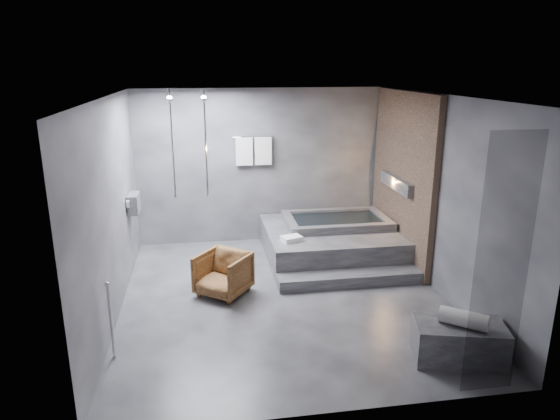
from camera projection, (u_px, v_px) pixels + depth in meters
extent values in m
plane|color=#2D2D2F|center=(284.00, 297.00, 7.12)|extent=(5.00, 5.00, 0.00)
cube|color=#4B4B4D|center=(285.00, 96.00, 6.33)|extent=(4.50, 5.00, 0.04)
cube|color=#37373C|center=(262.00, 167.00, 9.09)|extent=(4.50, 0.04, 2.80)
cube|color=#37373C|center=(332.00, 278.00, 4.35)|extent=(4.50, 0.04, 2.80)
cube|color=#37373C|center=(111.00, 210.00, 6.38)|extent=(0.04, 5.00, 2.80)
cube|color=#37373C|center=(441.00, 196.00, 7.06)|extent=(0.04, 5.00, 2.80)
cube|color=#99755A|center=(402.00, 177.00, 8.24)|extent=(0.10, 2.40, 2.78)
cube|color=#FF9938|center=(397.00, 183.00, 8.25)|extent=(0.14, 1.20, 0.20)
cube|color=gray|center=(134.00, 203.00, 7.81)|extent=(0.16, 0.42, 0.30)
imported|color=beige|center=(134.00, 208.00, 7.73)|extent=(0.08, 0.08, 0.21)
imported|color=beige|center=(135.00, 206.00, 7.92)|extent=(0.07, 0.07, 0.15)
cylinder|color=silver|center=(206.00, 144.00, 8.37)|extent=(0.04, 0.04, 1.80)
cylinder|color=silver|center=(172.00, 145.00, 8.29)|extent=(0.04, 0.04, 1.80)
cylinder|color=silver|center=(253.00, 137.00, 8.86)|extent=(0.75, 0.02, 0.02)
cube|color=white|center=(244.00, 151.00, 8.88)|extent=(0.30, 0.06, 0.50)
cube|color=white|center=(263.00, 151.00, 8.93)|extent=(0.30, 0.06, 0.50)
cylinder|color=silver|center=(111.00, 322.00, 5.53)|extent=(0.04, 0.04, 0.90)
cube|color=black|center=(501.00, 269.00, 4.66)|extent=(0.55, 0.01, 2.60)
cube|color=#323234|center=(330.00, 242.00, 8.58)|extent=(2.20, 2.00, 0.50)
cube|color=#323234|center=(350.00, 279.00, 7.50)|extent=(2.20, 0.36, 0.18)
cube|color=#2D2D2F|center=(459.00, 342.00, 5.56)|extent=(1.07, 0.76, 0.44)
imported|color=#412510|center=(223.00, 274.00, 7.13)|extent=(0.93, 0.94, 0.62)
cylinder|color=silver|center=(464.00, 319.00, 5.43)|extent=(0.52, 0.46, 0.18)
cube|color=white|center=(292.00, 239.00, 7.89)|extent=(0.36, 0.31, 0.08)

